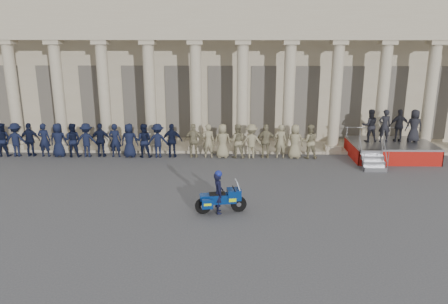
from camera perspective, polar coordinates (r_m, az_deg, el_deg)
ground at (r=17.77m, az=-1.53°, el=-6.85°), size 90.00×90.00×0.00m
building at (r=31.24m, az=-0.19°, el=11.46°), size 40.00×12.50×9.00m
officer_rank at (r=24.33m, az=-9.56°, el=1.49°), size 17.91×0.71×1.88m
reviewing_stand at (r=25.39m, az=20.95°, el=2.25°), size 4.35×4.15×2.67m
motorcycle at (r=16.82m, az=-0.35°, el=-6.14°), size 1.99×0.93×1.28m
rider at (r=16.70m, az=-0.73°, el=-5.22°), size 0.48×0.65×1.71m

